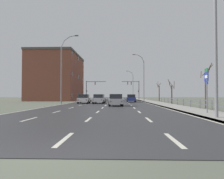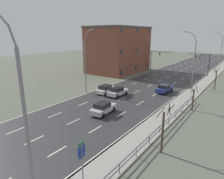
{
  "view_description": "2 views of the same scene",
  "coord_description": "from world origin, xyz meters",
  "views": [
    {
      "loc": [
        1.74,
        -4.63,
        1.45
      ],
      "look_at": [
        0.06,
        50.39,
        2.92
      ],
      "focal_mm": 33.06,
      "sensor_mm": 36.0,
      "label": 1
    },
    {
      "loc": [
        16.88,
        2.66,
        10.37
      ],
      "look_at": [
        0.0,
        26.35,
        2.25
      ],
      "focal_mm": 31.96,
      "sensor_mm": 36.0,
      "label": 2
    }
  ],
  "objects": [
    {
      "name": "ground_plane",
      "position": [
        0.0,
        48.0,
        -0.06
      ],
      "size": [
        160.0,
        160.0,
        0.12
      ],
      "color": "#5B6051"
    },
    {
      "name": "road_asphalt_strip",
      "position": [
        0.0,
        59.99,
        0.01
      ],
      "size": [
        14.0,
        120.0,
        0.03
      ],
      "color": "#303033",
      "rests_on": "ground"
    },
    {
      "name": "sidewalk_right",
      "position": [
        8.43,
        60.0,
        0.06
      ],
      "size": [
        3.0,
        120.0,
        0.12
      ],
      "color": "gray",
      "rests_on": "ground"
    },
    {
      "name": "guardrail",
      "position": [
        9.85,
        20.02,
        0.71
      ],
      "size": [
        0.07,
        28.78,
        1.0
      ],
      "color": "#515459",
      "rests_on": "ground"
    },
    {
      "name": "street_lamp_foreground",
      "position": [
        7.42,
        7.86,
        5.66
      ],
      "size": [
        2.8,
        0.24,
        11.63
      ],
      "color": "slate",
      "rests_on": "ground"
    },
    {
      "name": "street_lamp_midground",
      "position": [
        7.43,
        42.67,
        5.3
      ],
      "size": [
        2.65,
        0.24,
        10.86
      ],
      "color": "slate",
      "rests_on": "ground"
    },
    {
      "name": "street_lamp_distant",
      "position": [
        7.42,
        77.48,
        5.41
      ],
      "size": [
        2.78,
        0.24,
        11.1
      ],
      "color": "slate",
      "rests_on": "ground"
    },
    {
      "name": "street_lamp_left_bank",
      "position": [
        -7.41,
        28.75,
        5.49
      ],
      "size": [
        2.88,
        0.24,
        11.3
      ],
      "color": "slate",
      "rests_on": "ground"
    },
    {
      "name": "highway_sign",
      "position": [
        8.39,
        11.06,
        2.24
      ],
      "size": [
        0.09,
        0.68,
        3.49
      ],
      "color": "slate",
      "rests_on": "ground"
    },
    {
      "name": "traffic_signal_right",
      "position": [
        6.59,
        56.87,
        3.96
      ],
      "size": [
        5.21,
        0.36,
        5.72
      ],
      "color": "#38383A",
      "rests_on": "ground"
    },
    {
      "name": "traffic_signal_left",
      "position": [
        -6.71,
        57.15,
        3.86
      ],
      "size": [
        6.0,
        0.36,
        5.73
      ],
      "color": "#38383A",
      "rests_on": "ground"
    },
    {
      "name": "car_mid_centre",
      "position": [
        -1.49,
        30.12,
        0.8
      ],
      "size": [
        2.01,
        4.19,
        1.57
      ],
      "rotation": [
        0.0,
        0.0,
        -0.06
      ],
      "color": "#B7B7BC",
      "rests_on": "ground"
    },
    {
      "name": "car_far_right",
      "position": [
        -4.05,
        30.1,
        0.8
      ],
      "size": [
        1.9,
        4.13,
        1.57
      ],
      "rotation": [
        0.0,
        0.0,
        0.02
      ],
      "color": "silver",
      "rests_on": "ground"
    },
    {
      "name": "car_near_left",
      "position": [
        4.33,
        36.79,
        0.8
      ],
      "size": [
        1.96,
        4.16,
        1.57
      ],
      "rotation": [
        0.0,
        0.0,
        -0.04
      ],
      "color": "navy",
      "rests_on": "ground"
    },
    {
      "name": "car_near_right",
      "position": [
        1.38,
        22.36,
        0.8
      ],
      "size": [
        2.02,
        4.19,
        1.57
      ],
      "rotation": [
        0.0,
        0.0,
        0.06
      ],
      "color": "#B7B7BC",
      "rests_on": "ground"
    },
    {
      "name": "brick_building",
      "position": [
        -14.64,
        50.19,
        6.19
      ],
      "size": [
        11.42,
        17.77,
        12.37
      ],
      "color": "brown",
      "rests_on": "ground"
    },
    {
      "name": "bare_tree_near",
      "position": [
        11.34,
        18.2,
        2.29
      ],
      "size": [
        1.48,
        1.3,
        4.93
      ],
      "color": "#423328",
      "rests_on": "ground"
    },
    {
      "name": "bare_tree_mid",
      "position": [
        10.79,
        30.57,
        1.87
      ],
      "size": [
        1.24,
        1.19,
        4.19
      ],
      "color": "#423328",
      "rests_on": "ground"
    },
    {
      "name": "bare_tree_far",
      "position": [
        11.41,
        44.52,
        2.11
      ],
      "size": [
        1.1,
        1.14,
        4.75
      ],
      "color": "#423328",
      "rests_on": "ground"
    }
  ]
}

